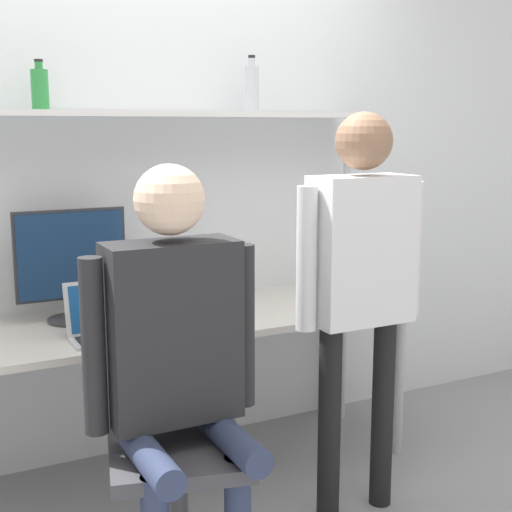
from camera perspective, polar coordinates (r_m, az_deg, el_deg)
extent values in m
plane|color=gray|center=(3.13, -3.70, -19.54)|extent=(12.00, 12.00, 0.00)
cube|color=silver|center=(3.39, -8.82, 6.72)|extent=(8.00, 0.06, 2.70)
cube|color=beige|center=(3.16, -6.42, -5.19)|extent=(2.16, 0.67, 0.03)
cylinder|color=#A5A5AA|center=(3.52, 11.36, -9.89)|extent=(0.05, 0.05, 0.70)
cylinder|color=#A5A5AA|center=(3.94, 6.38, -7.53)|extent=(0.05, 0.05, 0.70)
cube|color=white|center=(3.22, -7.92, 11.19)|extent=(2.05, 0.28, 0.02)
cylinder|color=#B2B2B7|center=(3.75, 7.10, -1.21)|extent=(0.04, 0.04, 1.62)
cylinder|color=#333338|center=(3.18, -14.33, -4.93)|extent=(0.23, 0.23, 0.01)
cylinder|color=#333338|center=(3.17, -14.37, -3.98)|extent=(0.06, 0.06, 0.10)
cube|color=#333338|center=(3.13, -14.59, 0.13)|extent=(0.47, 0.01, 0.39)
cube|color=navy|center=(3.12, -14.56, 0.10)|extent=(0.45, 0.02, 0.36)
cube|color=#BCBCC1|center=(2.89, -11.67, -6.40)|extent=(0.30, 0.21, 0.01)
cube|color=black|center=(2.87, -11.59, -6.37)|extent=(0.26, 0.12, 0.00)
cube|color=#BCBCC1|center=(2.94, -12.17, -3.94)|extent=(0.30, 0.06, 0.21)
cube|color=#194C8C|center=(2.93, -12.14, -3.99)|extent=(0.27, 0.05, 0.18)
cube|color=black|center=(2.99, -7.39, -5.69)|extent=(0.07, 0.15, 0.01)
cube|color=black|center=(2.99, -7.40, -5.59)|extent=(0.06, 0.13, 0.00)
cylinder|color=#4C4C51|center=(2.62, -6.16, -19.63)|extent=(0.06, 0.06, 0.38)
cube|color=#3F3F44|center=(2.52, -6.26, -15.36)|extent=(0.56, 0.56, 0.05)
cube|color=#3F3F44|center=(2.62, -6.92, -8.45)|extent=(0.41, 0.14, 0.45)
cylinder|color=#2D3856|center=(2.33, -8.43, -15.77)|extent=(0.10, 0.38, 0.10)
cylinder|color=#2D3856|center=(2.42, -1.81, -14.57)|extent=(0.10, 0.38, 0.10)
cube|color=#262628|center=(2.39, -6.71, -6.02)|extent=(0.44, 0.20, 0.61)
cylinder|color=#262628|center=(2.33, -12.87, -7.10)|extent=(0.08, 0.08, 0.58)
cylinder|color=#262628|center=(2.50, -0.98, -5.61)|extent=(0.08, 0.08, 0.58)
sphere|color=beige|center=(2.31, -6.94, 4.49)|extent=(0.23, 0.23, 0.23)
cylinder|color=black|center=(2.90, 5.89, -13.22)|extent=(0.09, 0.09, 0.80)
cylinder|color=black|center=(3.03, 10.09, -12.20)|extent=(0.09, 0.09, 0.80)
cube|color=silver|center=(2.77, 8.40, 0.49)|extent=(0.40, 0.20, 0.57)
cylinder|color=silver|center=(2.64, 4.07, -0.25)|extent=(0.08, 0.08, 0.54)
cylinder|color=silver|center=(2.92, 12.31, 0.56)|extent=(0.08, 0.08, 0.54)
sphere|color=#8C664C|center=(2.73, 8.63, 9.09)|extent=(0.22, 0.22, 0.22)
cylinder|color=#2D8C3F|center=(3.09, -16.90, 12.61)|extent=(0.07, 0.07, 0.16)
cylinder|color=#2D8C3F|center=(3.10, -16.99, 14.37)|extent=(0.03, 0.03, 0.03)
cylinder|color=black|center=(3.10, -17.01, 14.74)|extent=(0.04, 0.04, 0.01)
cylinder|color=silver|center=(3.40, -0.35, 13.18)|extent=(0.07, 0.07, 0.21)
cylinder|color=silver|center=(3.41, -0.35, 15.24)|extent=(0.03, 0.03, 0.04)
cylinder|color=black|center=(3.41, -0.35, 15.67)|extent=(0.03, 0.03, 0.01)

